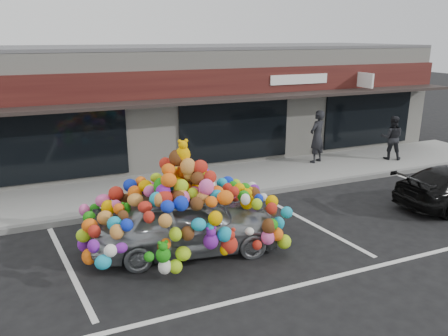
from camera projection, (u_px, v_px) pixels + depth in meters
name	position (u px, v px, depth m)	size (l,w,h in m)	color
ground	(212.00, 244.00, 10.24)	(90.00, 90.00, 0.00)	black
shop_building	(134.00, 103.00, 17.07)	(24.00, 7.20, 4.31)	beige
sidewalk	(167.00, 188.00, 13.75)	(26.00, 3.00, 0.15)	gray
kerb	(181.00, 205.00, 12.43)	(26.00, 0.18, 0.16)	slate
parking_stripe_left	(68.00, 267.00, 9.24)	(0.12, 4.40, 0.01)	silver
parking_stripe_mid	(309.00, 222.00, 11.45)	(0.12, 4.40, 0.01)	silver
lane_line	(344.00, 274.00, 8.94)	(14.00, 0.12, 0.01)	silver
toy_car	(186.00, 215.00, 9.72)	(3.01, 4.67, 2.58)	#B6BEC1
pedestrian_a	(317.00, 137.00, 16.06)	(0.71, 0.47, 1.95)	black
pedestrian_b	(392.00, 138.00, 16.52)	(0.81, 0.63, 1.67)	black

